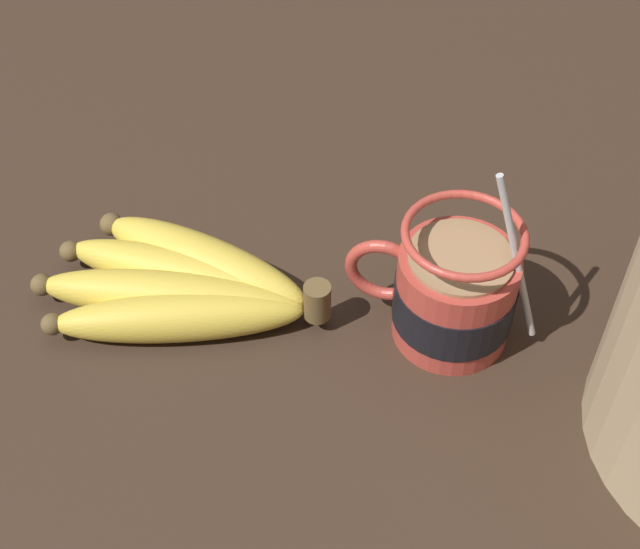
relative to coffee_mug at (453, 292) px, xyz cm
name	(u,v)px	position (x,y,z in cm)	size (l,w,h in cm)	color
table	(350,339)	(6.94, 1.42, -5.76)	(137.26, 137.26, 3.24)	#332319
coffee_mug	(453,292)	(0.00, 0.00, 0.00)	(14.10, 8.66, 15.45)	#B23D33
banana_bunch	(185,287)	(19.43, 2.60, -2.23)	(22.28, 14.10, 4.32)	brown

